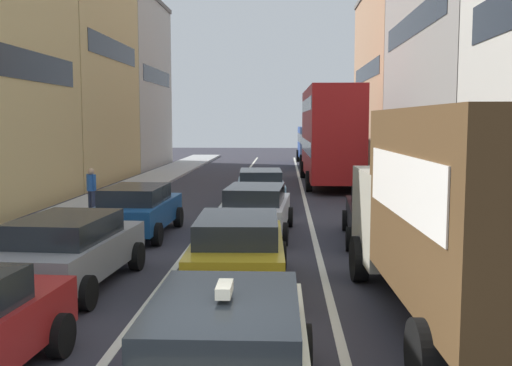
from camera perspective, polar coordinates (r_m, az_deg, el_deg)
name	(u,v)px	position (r m, az deg, el deg)	size (l,w,h in m)	color
sidewalk_left	(110,198)	(26.46, -13.79, -1.42)	(2.60, 64.00, 0.14)	#B0B0B0
lane_stripe_left	(225,200)	(25.50, -2.95, -1.68)	(0.16, 60.00, 0.01)	silver
lane_stripe_right	(305,201)	(25.39, 4.71, -1.73)	(0.16, 60.00, 0.01)	silver
building_row_left	(25,74)	(31.97, -21.22, 9.68)	(7.20, 43.90, 13.47)	#9E7556
building_row_right	(488,53)	(29.14, 21.34, 11.51)	(7.20, 43.90, 14.15)	#9E7556
removalist_box_truck	(464,210)	(10.09, 19.29, -2.47)	(2.89, 7.77, 3.58)	#B7B29E
taxi_centre_lane_front	(226,356)	(6.89, -2.88, -16.18)	(2.09, 4.31, 1.66)	beige
sedan_centre_lane_second	(238,249)	(12.21, -1.72, -6.32)	(2.17, 4.35, 1.49)	#B29319
wagon_left_lane_second	(69,249)	(12.79, -17.40, -6.03)	(2.28, 4.40, 1.49)	gray
hatchback_centre_lane_third	(256,209)	(17.69, -0.02, -2.48)	(2.26, 4.40, 1.49)	silver
sedan_left_lane_third	(137,209)	(17.99, -11.28, -2.45)	(2.14, 4.34, 1.49)	#194C8C
coupe_centre_lane_fourth	(261,187)	(23.43, 0.44, -0.40)	(2.24, 4.39, 1.49)	#759EB7
sedan_right_lane_behind_truck	(381,213)	(17.21, 11.87, -2.84)	(2.28, 4.40, 1.49)	black
bus_mid_queue_primary	(330,132)	(31.87, 7.07, 4.90)	(2.90, 10.53, 5.06)	#B21919
bus_far_queue_secondary	(316,142)	(45.99, 5.80, 3.90)	(2.92, 10.54, 2.90)	navy
pedestrian_mid_sidewalk	(91,187)	(22.84, -15.46, -0.40)	(0.45, 0.37, 1.66)	#262D47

